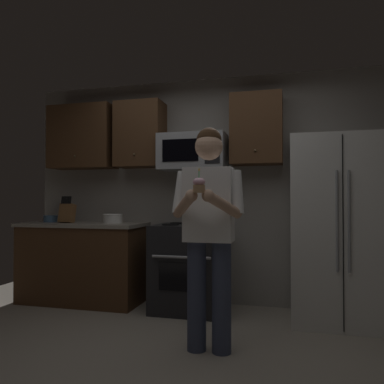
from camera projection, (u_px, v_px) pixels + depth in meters
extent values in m
plane|color=#9E9384|center=(163.00, 364.00, 2.76)|extent=(6.00, 6.00, 0.00)
cube|color=gray|center=(211.00, 190.00, 4.48)|extent=(4.40, 0.10, 2.60)
cube|color=black|center=(190.00, 267.00, 4.12)|extent=(0.76, 0.66, 0.92)
cube|color=black|center=(182.00, 277.00, 3.79)|extent=(0.48, 0.01, 0.28)
cylinder|color=#99999E|center=(181.00, 257.00, 3.77)|extent=(0.60, 0.03, 0.03)
cylinder|color=black|center=(170.00, 225.00, 4.04)|extent=(0.18, 0.18, 0.01)
cylinder|color=black|center=(204.00, 225.00, 3.95)|extent=(0.18, 0.18, 0.01)
cylinder|color=black|center=(178.00, 223.00, 4.31)|extent=(0.18, 0.18, 0.01)
cylinder|color=black|center=(209.00, 224.00, 4.22)|extent=(0.18, 0.18, 0.01)
cube|color=#9EA0A5|center=(193.00, 152.00, 4.26)|extent=(0.74, 0.40, 0.40)
cube|color=black|center=(180.00, 150.00, 4.09)|extent=(0.40, 0.01, 0.24)
cube|color=black|center=(212.00, 149.00, 4.00)|extent=(0.16, 0.01, 0.30)
cube|color=white|center=(338.00, 229.00, 3.72)|extent=(0.90, 0.72, 1.80)
cylinder|color=gray|center=(337.00, 221.00, 3.37)|extent=(0.02, 0.02, 0.90)
cylinder|color=gray|center=(349.00, 221.00, 3.34)|extent=(0.02, 0.02, 0.90)
cube|color=black|center=(343.00, 232.00, 3.36)|extent=(0.01, 0.01, 1.74)
cube|color=#4C301C|center=(83.00, 138.00, 4.66)|extent=(0.80, 0.34, 0.76)
sphere|color=brown|center=(75.00, 156.00, 4.48)|extent=(0.03, 0.03, 0.03)
cube|color=#4C301C|center=(140.00, 135.00, 4.48)|extent=(0.55, 0.34, 0.76)
sphere|color=brown|center=(134.00, 154.00, 4.30)|extent=(0.03, 0.03, 0.03)
cube|color=#4C301C|center=(257.00, 130.00, 4.14)|extent=(0.55, 0.34, 0.76)
sphere|color=brown|center=(255.00, 151.00, 3.96)|extent=(0.03, 0.03, 0.03)
cube|color=#4C301C|center=(83.00, 264.00, 4.46)|extent=(1.40, 0.62, 0.88)
cube|color=gray|center=(83.00, 224.00, 4.47)|extent=(1.44, 0.66, 0.04)
cube|color=brown|center=(67.00, 213.00, 4.47)|extent=(0.16, 0.15, 0.24)
cylinder|color=black|center=(62.00, 200.00, 4.47)|extent=(0.02, 0.04, 0.09)
cylinder|color=black|center=(64.00, 200.00, 4.46)|extent=(0.02, 0.04, 0.09)
cylinder|color=black|center=(65.00, 200.00, 4.46)|extent=(0.02, 0.04, 0.09)
cylinder|color=black|center=(67.00, 200.00, 4.45)|extent=(0.02, 0.04, 0.09)
cylinder|color=black|center=(69.00, 200.00, 4.45)|extent=(0.02, 0.04, 0.09)
cylinder|color=black|center=(70.00, 200.00, 4.44)|extent=(0.02, 0.04, 0.09)
cylinder|color=white|center=(113.00, 219.00, 4.40)|extent=(0.22, 0.22, 0.10)
torus|color=white|center=(113.00, 215.00, 4.40)|extent=(0.23, 0.23, 0.01)
cylinder|color=#4C7299|center=(51.00, 219.00, 4.61)|extent=(0.16, 0.16, 0.07)
torus|color=#4C7299|center=(51.00, 216.00, 4.61)|extent=(0.17, 0.17, 0.01)
cylinder|color=#383F59|center=(197.00, 295.00, 3.02)|extent=(0.15, 0.15, 0.86)
cylinder|color=#383F59|center=(222.00, 297.00, 2.97)|extent=(0.15, 0.15, 0.86)
cube|color=white|center=(209.00, 205.00, 3.01)|extent=(0.38, 0.22, 0.58)
sphere|color=tan|center=(209.00, 146.00, 3.02)|extent=(0.22, 0.22, 0.22)
sphere|color=#382314|center=(209.00, 140.00, 3.03)|extent=(0.20, 0.20, 0.20)
cylinder|color=white|center=(180.00, 193.00, 3.04)|extent=(0.15, 0.18, 0.35)
cylinder|color=tan|center=(184.00, 205.00, 2.87)|extent=(0.26, 0.33, 0.21)
sphere|color=tan|center=(191.00, 196.00, 2.72)|extent=(0.09, 0.09, 0.09)
cylinder|color=white|center=(237.00, 192.00, 2.93)|extent=(0.15, 0.18, 0.35)
cylinder|color=tan|center=(224.00, 205.00, 2.79)|extent=(0.26, 0.33, 0.21)
sphere|color=tan|center=(208.00, 196.00, 2.69)|extent=(0.09, 0.09, 0.09)
cylinder|color=#A87F56|center=(199.00, 189.00, 2.69)|extent=(0.08, 0.08, 0.06)
ellipsoid|color=#F2B2CC|center=(199.00, 182.00, 2.69)|extent=(0.09, 0.09, 0.06)
cylinder|color=#4CBF66|center=(199.00, 175.00, 2.69)|extent=(0.01, 0.01, 0.06)
ellipsoid|color=#FFD159|center=(199.00, 170.00, 2.69)|extent=(0.01, 0.01, 0.02)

